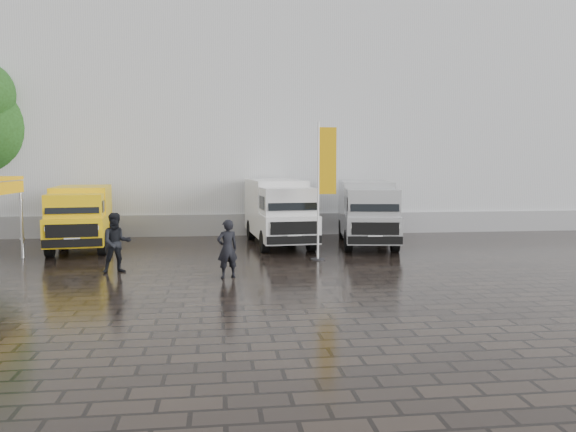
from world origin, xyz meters
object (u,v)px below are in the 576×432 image
van_silver (367,213)px  person_tent (117,243)px  flagpole (323,184)px  person_front (227,249)px  van_white (279,213)px  wheelie_bin (390,223)px  van_yellow (81,218)px

van_silver → person_tent: (-9.17, -4.86, -0.38)m
flagpole → person_front: size_ratio=2.78×
van_white → flagpole: (1.16, -3.80, 1.32)m
van_white → person_tent: bearing=-140.8°
wheelie_bin → person_tent: size_ratio=0.61×
van_white → flagpole: 4.18m
flagpole → person_front: bearing=-140.8°
van_silver → van_white: bearing=-178.2°
wheelie_bin → person_front: (-7.82, -9.26, 0.30)m
van_white → wheelie_bin: 6.29m
van_silver → wheelie_bin: size_ratio=5.36×
wheelie_bin → person_tent: (-11.19, -8.04, 0.36)m
flagpole → person_tent: bearing=-167.2°
van_yellow → van_silver: van_silver is taller
flagpole → wheelie_bin: size_ratio=4.26×
van_white → person_front: size_ratio=3.58×
flagpole → person_front: 4.70m
flagpole → person_tent: 7.12m
van_silver → wheelie_bin: bearing=66.7°
wheelie_bin → person_front: size_ratio=0.65×
flagpole → van_yellow: bearing=158.5°
flagpole → wheelie_bin: flagpole is taller
flagpole → person_front: (-3.36, -2.74, -1.80)m
van_silver → wheelie_bin: van_silver is taller
van_yellow → van_silver: 11.41m
person_front → person_tent: size_ratio=0.93×
person_front → person_tent: bearing=-37.5°
wheelie_bin → van_yellow: bearing=177.1°
flagpole → person_tent: flagpole is taller
van_silver → flagpole: 4.35m
van_yellow → person_tent: size_ratio=2.87×
van_silver → flagpole: flagpole is taller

